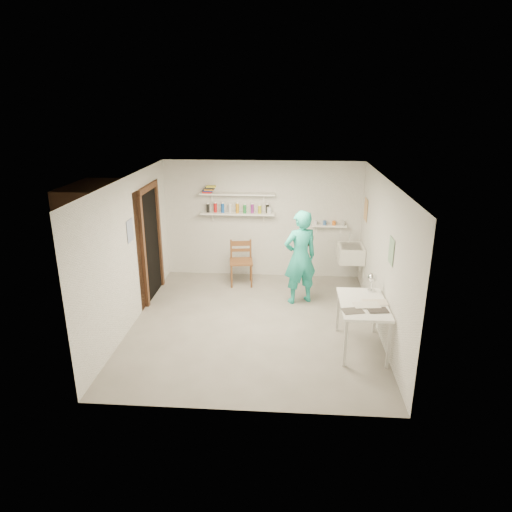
# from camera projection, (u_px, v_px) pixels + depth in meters

# --- Properties ---
(floor) EXTENTS (4.00, 4.50, 0.02)m
(floor) POSITION_uv_depth(u_px,v_px,m) (254.00, 324.00, 7.59)
(floor) COLOR slate
(floor) RESTS_ON ground
(ceiling) EXTENTS (4.00, 4.50, 0.02)m
(ceiling) POSITION_uv_depth(u_px,v_px,m) (254.00, 179.00, 6.80)
(ceiling) COLOR silver
(ceiling) RESTS_ON wall_back
(wall_back) EXTENTS (4.00, 0.02, 2.40)m
(wall_back) POSITION_uv_depth(u_px,v_px,m) (263.00, 220.00, 9.33)
(wall_back) COLOR silver
(wall_back) RESTS_ON ground
(wall_front) EXTENTS (4.00, 0.02, 2.40)m
(wall_front) POSITION_uv_depth(u_px,v_px,m) (239.00, 321.00, 5.06)
(wall_front) COLOR silver
(wall_front) RESTS_ON ground
(wall_left) EXTENTS (0.02, 4.50, 2.40)m
(wall_left) POSITION_uv_depth(u_px,v_px,m) (130.00, 252.00, 7.33)
(wall_left) COLOR silver
(wall_left) RESTS_ON ground
(wall_right) EXTENTS (0.02, 4.50, 2.40)m
(wall_right) POSITION_uv_depth(u_px,v_px,m) (383.00, 258.00, 7.06)
(wall_right) COLOR silver
(wall_right) RESTS_ON ground
(doorway_recess) EXTENTS (0.02, 0.90, 2.00)m
(doorway_recess) POSITION_uv_depth(u_px,v_px,m) (151.00, 245.00, 8.39)
(doorway_recess) COLOR black
(doorway_recess) RESTS_ON wall_left
(corridor_box) EXTENTS (1.40, 1.50, 2.10)m
(corridor_box) POSITION_uv_depth(u_px,v_px,m) (113.00, 241.00, 8.42)
(corridor_box) COLOR brown
(corridor_box) RESTS_ON ground
(door_lintel) EXTENTS (0.06, 1.05, 0.10)m
(door_lintel) POSITION_uv_depth(u_px,v_px,m) (147.00, 188.00, 8.04)
(door_lintel) COLOR brown
(door_lintel) RESTS_ON wall_left
(door_jamb_near) EXTENTS (0.06, 0.10, 2.00)m
(door_jamb_near) POSITION_uv_depth(u_px,v_px,m) (144.00, 253.00, 7.91)
(door_jamb_near) COLOR brown
(door_jamb_near) RESTS_ON ground
(door_jamb_far) EXTENTS (0.06, 0.10, 2.00)m
(door_jamb_far) POSITION_uv_depth(u_px,v_px,m) (159.00, 237.00, 8.86)
(door_jamb_far) COLOR brown
(door_jamb_far) RESTS_ON ground
(shelf_lower) EXTENTS (1.50, 0.22, 0.03)m
(shelf_lower) POSITION_uv_depth(u_px,v_px,m) (237.00, 214.00, 9.19)
(shelf_lower) COLOR white
(shelf_lower) RESTS_ON wall_back
(shelf_upper) EXTENTS (1.50, 0.22, 0.03)m
(shelf_upper) POSITION_uv_depth(u_px,v_px,m) (237.00, 194.00, 9.06)
(shelf_upper) COLOR white
(shelf_upper) RESTS_ON wall_back
(ledge_shelf) EXTENTS (0.70, 0.14, 0.03)m
(ledge_shelf) POSITION_uv_depth(u_px,v_px,m) (329.00, 226.00, 9.18)
(ledge_shelf) COLOR white
(ledge_shelf) RESTS_ON wall_back
(poster_left) EXTENTS (0.01, 0.28, 0.36)m
(poster_left) POSITION_uv_depth(u_px,v_px,m) (130.00, 231.00, 7.26)
(poster_left) COLOR #334C7F
(poster_left) RESTS_ON wall_left
(poster_right_a) EXTENTS (0.01, 0.34, 0.42)m
(poster_right_a) POSITION_uv_depth(u_px,v_px,m) (366.00, 210.00, 8.64)
(poster_right_a) COLOR #995933
(poster_right_a) RESTS_ON wall_right
(poster_right_b) EXTENTS (0.01, 0.30, 0.38)m
(poster_right_b) POSITION_uv_depth(u_px,v_px,m) (391.00, 251.00, 6.44)
(poster_right_b) COLOR #3F724C
(poster_right_b) RESTS_ON wall_right
(belfast_sink) EXTENTS (0.48, 0.60, 0.30)m
(belfast_sink) POSITION_uv_depth(u_px,v_px,m) (351.00, 253.00, 8.84)
(belfast_sink) COLOR white
(belfast_sink) RESTS_ON wall_right
(man) EXTENTS (0.74, 0.63, 1.72)m
(man) POSITION_uv_depth(u_px,v_px,m) (300.00, 257.00, 8.13)
(man) COLOR #23B19F
(man) RESTS_ON ground
(wall_clock) EXTENTS (0.30, 0.16, 0.31)m
(wall_clock) POSITION_uv_depth(u_px,v_px,m) (305.00, 239.00, 8.22)
(wall_clock) COLOR beige
(wall_clock) RESTS_ON man
(wooden_chair) EXTENTS (0.50, 0.48, 0.96)m
(wooden_chair) POSITION_uv_depth(u_px,v_px,m) (241.00, 262.00, 9.04)
(wooden_chair) COLOR brown
(wooden_chair) RESTS_ON ground
(work_table) EXTENTS (0.67, 1.11, 0.74)m
(work_table) POSITION_uv_depth(u_px,v_px,m) (362.00, 326.00, 6.72)
(work_table) COLOR white
(work_table) RESTS_ON ground
(desk_lamp) EXTENTS (0.14, 0.14, 0.14)m
(desk_lamp) POSITION_uv_depth(u_px,v_px,m) (372.00, 278.00, 6.93)
(desk_lamp) COLOR silver
(desk_lamp) RESTS_ON work_table
(spray_cans) EXTENTS (1.31, 0.06, 0.17)m
(spray_cans) POSITION_uv_depth(u_px,v_px,m) (237.00, 209.00, 9.16)
(spray_cans) COLOR black
(spray_cans) RESTS_ON shelf_lower
(book_stack) EXTENTS (0.26, 0.14, 0.14)m
(book_stack) POSITION_uv_depth(u_px,v_px,m) (209.00, 189.00, 9.07)
(book_stack) COLOR red
(book_stack) RESTS_ON shelf_upper
(ledge_pots) EXTENTS (0.48, 0.07, 0.09)m
(ledge_pots) POSITION_uv_depth(u_px,v_px,m) (329.00, 223.00, 9.16)
(ledge_pots) COLOR silver
(ledge_pots) RESTS_ON ledge_shelf
(papers) EXTENTS (0.30, 0.22, 0.02)m
(papers) POSITION_uv_depth(u_px,v_px,m) (364.00, 302.00, 6.60)
(papers) COLOR silver
(papers) RESTS_ON work_table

